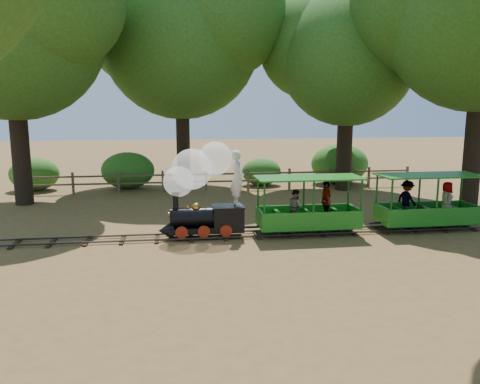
{
  "coord_description": "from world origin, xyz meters",
  "views": [
    {
      "loc": [
        -2.41,
        -13.62,
        3.85
      ],
      "look_at": [
        -0.44,
        0.5,
        1.28
      ],
      "focal_mm": 35.0,
      "sensor_mm": 36.0,
      "label": 1
    }
  ],
  "objects": [
    {
      "name": "ground",
      "position": [
        0.0,
        0.0,
        0.0
      ],
      "size": [
        90.0,
        90.0,
        0.0
      ],
      "primitive_type": "plane",
      "color": "brown",
      "rests_on": "ground"
    },
    {
      "name": "locomotive",
      "position": [
        -1.67,
        0.07,
        1.66
      ],
      "size": [
        2.6,
        1.2,
        2.93
      ],
      "color": "black",
      "rests_on": "ground"
    },
    {
      "name": "oak_ne",
      "position": [
        5.47,
        7.58,
        6.41
      ],
      "size": [
        7.75,
        6.82,
        9.2
      ],
      "color": "#2D2116",
      "rests_on": "ground"
    },
    {
      "name": "carriage_front",
      "position": [
        1.66,
        0.0,
        0.76
      ],
      "size": [
        3.24,
        1.32,
        1.68
      ],
      "color": "#1F7C1B",
      "rests_on": "track"
    },
    {
      "name": "shrub_west",
      "position": [
        -9.0,
        9.3,
        0.79
      ],
      "size": [
        2.27,
        1.75,
        1.57
      ],
      "primitive_type": "ellipsoid",
      "color": "#2D6B1E",
      "rests_on": "ground"
    },
    {
      "name": "track",
      "position": [
        0.0,
        0.0,
        0.07
      ],
      "size": [
        22.0,
        1.0,
        0.1
      ],
      "color": "#3F3D3A",
      "rests_on": "ground"
    },
    {
      "name": "oak_nc",
      "position": [
        -2.04,
        9.6,
        7.47
      ],
      "size": [
        9.46,
        8.33,
        10.86
      ],
      "color": "#2D2116",
      "rests_on": "ground"
    },
    {
      "name": "shrub_mid_w",
      "position": [
        -4.69,
        9.3,
        0.88
      ],
      "size": [
        2.54,
        1.96,
        1.76
      ],
      "primitive_type": "ellipsoid",
      "color": "#2D6B1E",
      "rests_on": "ground"
    },
    {
      "name": "shrub_east",
      "position": [
        5.96,
        9.3,
        1.02
      ],
      "size": [
        2.95,
        2.27,
        2.04
      ],
      "primitive_type": "ellipsoid",
      "color": "#2D6B1E",
      "rests_on": "ground"
    },
    {
      "name": "fence",
      "position": [
        0.0,
        8.0,
        0.58
      ],
      "size": [
        18.1,
        0.1,
        1.0
      ],
      "color": "brown",
      "rests_on": "ground"
    },
    {
      "name": "oak_nw",
      "position": [
        -8.54,
        6.1,
        7.33
      ],
      "size": [
        9.04,
        7.96,
        10.57
      ],
      "color": "#2D2116",
      "rests_on": "ground"
    },
    {
      "name": "shrub_mid_e",
      "position": [
        1.88,
        9.3,
        0.69
      ],
      "size": [
        1.99,
        1.53,
        1.38
      ],
      "primitive_type": "ellipsoid",
      "color": "#2D6B1E",
      "rests_on": "ground"
    },
    {
      "name": "carriage_rear",
      "position": [
        5.47,
        0.05,
        0.78
      ],
      "size": [
        3.24,
        1.36,
        1.68
      ],
      "color": "#1F7C1B",
      "rests_on": "track"
    }
  ]
}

